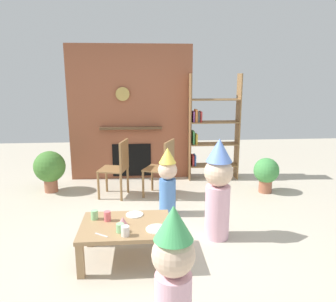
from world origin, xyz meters
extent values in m
plane|color=#BCB29E|center=(0.00, 0.00, 0.00)|extent=(12.00, 12.00, 0.00)
cube|color=#935138|center=(-0.35, 2.60, 1.20)|extent=(2.20, 0.18, 2.40)
cube|color=black|center=(-0.35, 2.50, 0.35)|extent=(0.70, 0.02, 0.60)
cube|color=brown|center=(-0.35, 2.46, 0.95)|extent=(1.10, 0.10, 0.04)
cylinder|color=tan|center=(-0.48, 2.48, 1.55)|extent=(0.24, 0.04, 0.24)
cube|color=olive|center=(0.70, 2.40, 0.95)|extent=(0.02, 0.28, 1.90)
cube|color=olive|center=(1.58, 2.40, 0.95)|extent=(0.02, 0.28, 1.90)
cube|color=olive|center=(1.14, 2.40, 0.25)|extent=(0.86, 0.28, 0.02)
cube|color=olive|center=(1.14, 2.40, 0.65)|extent=(0.86, 0.28, 0.02)
cube|color=olive|center=(1.14, 2.40, 1.05)|extent=(0.86, 0.28, 0.02)
cube|color=olive|center=(1.14, 2.40, 1.45)|extent=(0.86, 0.28, 0.02)
cube|color=#B23333|center=(0.76, 2.40, 0.35)|extent=(0.03, 0.20, 0.19)
cube|color=#3359A5|center=(0.80, 2.40, 0.36)|extent=(0.03, 0.20, 0.19)
cube|color=#3F8C4C|center=(0.76, 2.40, 0.78)|extent=(0.03, 0.20, 0.24)
cube|color=gold|center=(0.81, 2.40, 0.75)|extent=(0.03, 0.20, 0.18)
cube|color=#8C4C99|center=(0.76, 2.40, 1.15)|extent=(0.02, 0.20, 0.19)
cube|color=#D87F3F|center=(0.81, 2.40, 1.17)|extent=(0.04, 0.20, 0.22)
cube|color=#4C4C51|center=(0.85, 2.40, 1.15)|extent=(0.03, 0.20, 0.18)
cube|color=#B23333|center=(0.89, 2.40, 1.15)|extent=(0.03, 0.20, 0.18)
cube|color=#9E7A51|center=(-0.34, -0.26, 0.36)|extent=(0.92, 0.69, 0.04)
cube|color=#9E7A51|center=(-0.75, -0.56, 0.17)|extent=(0.07, 0.07, 0.34)
cube|color=#9E7A51|center=(0.08, -0.56, 0.17)|extent=(0.07, 0.07, 0.34)
cube|color=#9E7A51|center=(-0.75, 0.04, 0.17)|extent=(0.07, 0.07, 0.34)
cube|color=#9E7A51|center=(0.08, 0.04, 0.17)|extent=(0.07, 0.07, 0.34)
cylinder|color=#E5666B|center=(-0.53, -0.16, 0.44)|extent=(0.07, 0.07, 0.10)
cylinder|color=#8CD18C|center=(-0.38, -0.42, 0.43)|extent=(0.08, 0.08, 0.09)
cylinder|color=#8CD18C|center=(-0.67, -0.11, 0.43)|extent=(0.07, 0.07, 0.10)
cylinder|color=silver|center=(-0.33, -0.51, 0.43)|extent=(0.08, 0.08, 0.10)
cylinder|color=white|center=(-0.02, -0.40, 0.39)|extent=(0.22, 0.22, 0.01)
cylinder|color=white|center=(-0.25, -0.04, 0.39)|extent=(0.19, 0.19, 0.01)
cone|color=pink|center=(-0.36, -0.26, 0.43)|extent=(0.10, 0.10, 0.08)
cube|color=silver|center=(-0.56, -0.48, 0.39)|extent=(0.13, 0.10, 0.01)
sphere|color=beige|center=(0.04, -1.44, 0.72)|extent=(0.29, 0.29, 0.29)
cone|color=#4CB766|center=(0.04, -1.44, 0.95)|extent=(0.26, 0.26, 0.24)
cylinder|color=#EAB2C6|center=(0.70, 0.13, 0.32)|extent=(0.28, 0.28, 0.64)
sphere|color=beige|center=(0.70, 0.13, 0.80)|extent=(0.33, 0.33, 0.33)
cone|color=#668CE5|center=(0.70, 0.13, 1.06)|extent=(0.30, 0.30, 0.26)
cylinder|color=#4C7FC6|center=(0.18, 0.84, 0.25)|extent=(0.23, 0.23, 0.50)
sphere|color=beige|center=(0.18, 0.84, 0.63)|extent=(0.26, 0.26, 0.26)
cone|color=#F2D14C|center=(0.18, 0.84, 0.84)|extent=(0.23, 0.23, 0.21)
cube|color=olive|center=(-0.62, 1.60, 0.44)|extent=(0.48, 0.48, 0.02)
cube|color=olive|center=(-0.44, 1.56, 0.68)|extent=(0.13, 0.40, 0.45)
cylinder|color=olive|center=(-0.75, 1.82, 0.21)|extent=(0.04, 0.04, 0.43)
cylinder|color=olive|center=(-0.83, 1.47, 0.21)|extent=(0.04, 0.04, 0.43)
cylinder|color=olive|center=(-0.40, 1.73, 0.21)|extent=(0.04, 0.04, 0.43)
cylinder|color=olive|center=(-0.48, 1.38, 0.21)|extent=(0.04, 0.04, 0.43)
cube|color=olive|center=(0.09, 1.57, 0.44)|extent=(0.53, 0.53, 0.02)
cube|color=olive|center=(0.26, 1.49, 0.68)|extent=(0.19, 0.38, 0.45)
cylinder|color=olive|center=(0.00, 1.81, 0.21)|extent=(0.04, 0.04, 0.43)
cylinder|color=olive|center=(-0.15, 1.48, 0.21)|extent=(0.04, 0.04, 0.43)
cylinder|color=olive|center=(0.33, 1.66, 0.21)|extent=(0.04, 0.04, 0.43)
cylinder|color=olive|center=(0.18, 1.33, 0.21)|extent=(0.04, 0.04, 0.43)
cylinder|color=#9E5B42|center=(1.84, 1.59, 0.10)|extent=(0.21, 0.21, 0.20)
sphere|color=#439347|center=(1.84, 1.59, 0.37)|extent=(0.41, 0.41, 0.41)
cylinder|color=#9E5B42|center=(-1.66, 1.89, 0.11)|extent=(0.21, 0.21, 0.21)
sphere|color=#437A31|center=(-1.66, 1.89, 0.43)|extent=(0.50, 0.50, 0.50)
camera|label=1|loc=(-0.15, -3.40, 1.87)|focal=35.32mm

